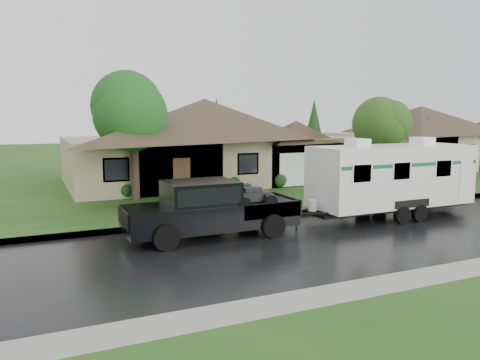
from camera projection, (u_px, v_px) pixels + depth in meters
name	position (u px, v px, depth m)	size (l,w,h in m)	color
ground	(278.00, 230.00, 18.88)	(140.00, 140.00, 0.00)	#214C17
road	(305.00, 242.00, 17.07)	(140.00, 8.00, 0.01)	black
curb	(254.00, 217.00, 20.90)	(140.00, 0.50, 0.15)	gray
lawn	(173.00, 182.00, 32.42)	(140.00, 26.00, 0.15)	#214C17
house_main	(210.00, 131.00, 31.83)	(19.44, 10.80, 6.90)	tan
house_neighbor	(424.00, 131.00, 40.46)	(15.12, 9.72, 6.45)	#C3B491
tree_left_green	(133.00, 111.00, 24.38)	(4.07, 4.07, 6.73)	#382B1E
tree_right_green	(386.00, 127.00, 28.39)	(3.30, 3.30, 5.46)	#382B1E
shrub_row	(232.00, 182.00, 28.00)	(13.60, 1.00, 1.00)	#143814
pickup_truck	(208.00, 207.00, 17.60)	(6.52, 2.48, 2.17)	black
travel_trailer	(392.00, 175.00, 21.09)	(8.05, 2.83, 3.61)	silver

